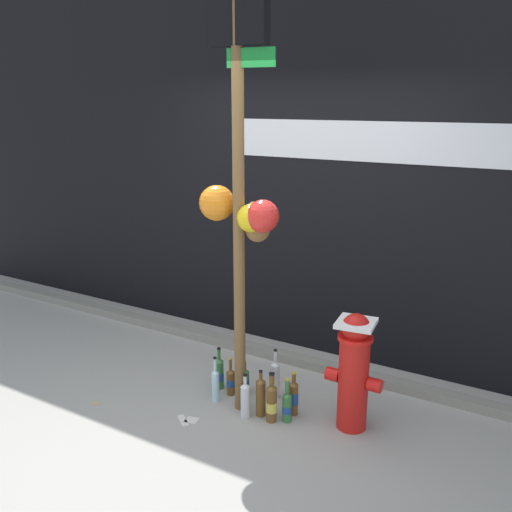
# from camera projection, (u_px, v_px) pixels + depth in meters

# --- Properties ---
(ground_plane) EXTENTS (14.00, 14.00, 0.00)m
(ground_plane) POSITION_uv_depth(u_px,v_px,m) (208.00, 424.00, 4.06)
(ground_plane) COLOR #9E9B93
(building_wall) EXTENTS (10.00, 0.21, 3.68)m
(building_wall) POSITION_uv_depth(u_px,v_px,m) (310.00, 149.00, 4.92)
(building_wall) COLOR black
(building_wall) RESTS_ON ground_plane
(curb_strip) EXTENTS (8.00, 0.12, 0.08)m
(curb_strip) POSITION_uv_depth(u_px,v_px,m) (284.00, 356.00, 5.03)
(curb_strip) COLOR gray
(curb_strip) RESTS_ON ground_plane
(memorial_post) EXTENTS (0.63, 0.28, 2.95)m
(memorial_post) POSITION_uv_depth(u_px,v_px,m) (240.00, 184.00, 3.82)
(memorial_post) COLOR brown
(memorial_post) RESTS_ON ground_plane
(fire_hydrant) EXTENTS (0.40, 0.29, 0.86)m
(fire_hydrant) POSITION_uv_depth(u_px,v_px,m) (354.00, 369.00, 3.90)
(fire_hydrant) COLOR red
(fire_hydrant) RESTS_ON ground_plane
(bottle_0) EXTENTS (0.07, 0.07, 0.36)m
(bottle_0) POSITION_uv_depth(u_px,v_px,m) (261.00, 396.00, 4.13)
(bottle_0) COLOR brown
(bottle_0) RESTS_ON ground_plane
(bottle_1) EXTENTS (0.07, 0.07, 0.34)m
(bottle_1) POSITION_uv_depth(u_px,v_px,m) (294.00, 397.00, 4.15)
(bottle_1) COLOR brown
(bottle_1) RESTS_ON ground_plane
(bottle_2) EXTENTS (0.07, 0.07, 0.28)m
(bottle_2) POSITION_uv_depth(u_px,v_px,m) (245.00, 381.00, 4.46)
(bottle_2) COLOR #337038
(bottle_2) RESTS_ON ground_plane
(bottle_3) EXTENTS (0.06, 0.06, 0.37)m
(bottle_3) POSITION_uv_depth(u_px,v_px,m) (215.00, 384.00, 4.34)
(bottle_3) COLOR #B2DBEA
(bottle_3) RESTS_ON ground_plane
(bottle_4) EXTENTS (0.07, 0.07, 0.32)m
(bottle_4) POSITION_uv_depth(u_px,v_px,m) (231.00, 381.00, 4.43)
(bottle_4) COLOR brown
(bottle_4) RESTS_ON ground_plane
(bottle_5) EXTENTS (0.07, 0.07, 0.41)m
(bottle_5) POSITION_uv_depth(u_px,v_px,m) (275.00, 380.00, 4.38)
(bottle_5) COLOR silver
(bottle_5) RESTS_ON ground_plane
(bottle_6) EXTENTS (0.08, 0.08, 0.38)m
(bottle_6) POSITION_uv_depth(u_px,v_px,m) (272.00, 402.00, 4.05)
(bottle_6) COLOR brown
(bottle_6) RESTS_ON ground_plane
(bottle_7) EXTENTS (0.08, 0.08, 0.35)m
(bottle_7) POSITION_uv_depth(u_px,v_px,m) (219.00, 373.00, 4.53)
(bottle_7) COLOR #337038
(bottle_7) RESTS_ON ground_plane
(bottle_8) EXTENTS (0.07, 0.07, 0.34)m
(bottle_8) POSITION_uv_depth(u_px,v_px,m) (245.00, 399.00, 4.11)
(bottle_8) COLOR silver
(bottle_8) RESTS_ON ground_plane
(bottle_9) EXTENTS (0.07, 0.07, 0.34)m
(bottle_9) POSITION_uv_depth(u_px,v_px,m) (287.00, 406.00, 4.06)
(bottle_9) COLOR #337038
(bottle_9) RESTS_ON ground_plane
(litter_0) EXTENTS (0.13, 0.11, 0.01)m
(litter_0) POSITION_uv_depth(u_px,v_px,m) (394.00, 387.00, 4.57)
(litter_0) COLOR #8C99B2
(litter_0) RESTS_ON ground_plane
(litter_1) EXTENTS (0.08, 0.07, 0.01)m
(litter_1) POSITION_uv_depth(u_px,v_px,m) (95.00, 403.00, 4.33)
(litter_1) COLOR tan
(litter_1) RESTS_ON ground_plane
(litter_2) EXTENTS (0.15, 0.13, 0.01)m
(litter_2) POSITION_uv_depth(u_px,v_px,m) (183.00, 420.00, 4.10)
(litter_2) COLOR silver
(litter_2) RESTS_ON ground_plane
(litter_3) EXTENTS (0.11, 0.10, 0.01)m
(litter_3) POSITION_uv_depth(u_px,v_px,m) (192.00, 420.00, 4.10)
(litter_3) COLOR silver
(litter_3) RESTS_ON ground_plane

